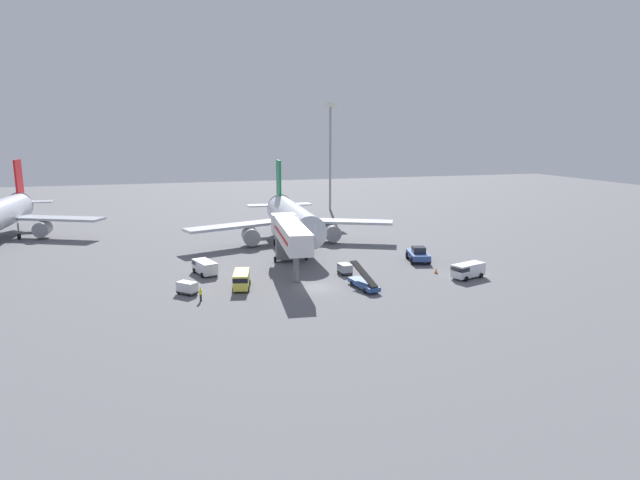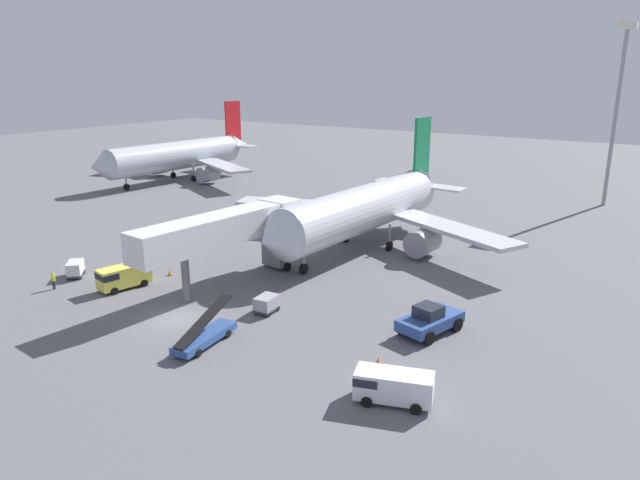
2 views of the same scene
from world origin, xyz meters
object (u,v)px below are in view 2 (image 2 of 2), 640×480
at_px(ground_crew_worker_foreground, 53,280).
at_px(airplane_background, 180,156).
at_px(service_van_rear_right, 123,276).
at_px(baggage_cart_rear_left, 267,303).
at_px(jet_bridge, 231,230).
at_px(safety_cone_bravo, 170,272).
at_px(service_van_mid_right, 391,385).
at_px(pushback_tug, 430,320).
at_px(service_van_near_left, 164,248).
at_px(baggage_cart_far_left, 75,268).
at_px(safety_cone_alpha, 378,362).
at_px(airplane_at_gate, 366,209).
at_px(belt_loader_truck, 205,335).
at_px(apron_light_mast, 620,81).

relative_size(ground_crew_worker_foreground, airplane_background, 0.05).
distance_m(service_van_rear_right, baggage_cart_rear_left, 14.86).
bearing_deg(ground_crew_worker_foreground, service_van_rear_right, 34.92).
relative_size(jet_bridge, airplane_background, 0.52).
distance_m(baggage_cart_rear_left, safety_cone_bravo, 13.86).
xyz_separation_m(service_van_mid_right, safety_cone_bravo, (-28.62, 8.51, -0.82)).
distance_m(pushback_tug, service_van_near_left, 31.32).
bearing_deg(service_van_rear_right, baggage_cart_far_left, -176.03).
distance_m(service_van_rear_right, airplane_background, 56.20).
bearing_deg(safety_cone_alpha, ground_crew_worker_foreground, -173.82).
height_order(pushback_tug, service_van_near_left, pushback_tug).
bearing_deg(service_van_rear_right, airplane_background, 130.99).
relative_size(airplane_at_gate, airplane_background, 1.01).
distance_m(airplane_at_gate, belt_loader_truck, 28.43).
distance_m(jet_bridge, airplane_background, 57.19).
bearing_deg(apron_light_mast, service_van_mid_right, -91.71).
xyz_separation_m(service_van_mid_right, apron_light_mast, (1.99, 66.41, 16.81)).
height_order(service_van_rear_right, ground_crew_worker_foreground, service_van_rear_right).
distance_m(service_van_rear_right, ground_crew_worker_foreground, 6.38).
xyz_separation_m(airplane_at_gate, belt_loader_truck, (2.28, -28.08, -3.76)).
bearing_deg(safety_cone_alpha, service_van_near_left, 164.17).
relative_size(airplane_at_gate, safety_cone_alpha, 49.23).
distance_m(pushback_tug, baggage_cart_rear_left, 13.48).
xyz_separation_m(baggage_cart_rear_left, safety_cone_alpha, (12.17, -3.15, -0.42)).
xyz_separation_m(service_van_near_left, apron_light_mast, (35.23, 54.32, 16.87)).
relative_size(pushback_tug, belt_loader_truck, 0.98).
relative_size(airplane_at_gate, service_van_mid_right, 7.16).
bearing_deg(airplane_background, safety_cone_alpha, -33.81).
height_order(airplane_at_gate, service_van_near_left, airplane_at_gate).
height_order(jet_bridge, safety_cone_alpha, jet_bridge).
xyz_separation_m(airplane_at_gate, baggage_cart_rear_left, (2.32, -20.86, -3.71)).
bearing_deg(pushback_tug, apron_light_mast, 85.96).
relative_size(service_van_mid_right, apron_light_mast, 0.20).
bearing_deg(service_van_near_left, service_van_rear_right, -65.88).
bearing_deg(service_van_near_left, apron_light_mast, 57.03).
distance_m(service_van_mid_right, baggage_cart_far_left, 36.16).
bearing_deg(safety_cone_bravo, apron_light_mast, 62.14).
height_order(service_van_near_left, airplane_background, airplane_background).
distance_m(safety_cone_bravo, apron_light_mast, 67.82).
height_order(belt_loader_truck, airplane_background, airplane_background).
bearing_deg(ground_crew_worker_foreground, baggage_cart_far_left, 112.84).
relative_size(jet_bridge, ground_crew_worker_foreground, 11.17).
distance_m(pushback_tug, airplane_background, 73.56).
bearing_deg(airplane_at_gate, baggage_cart_far_left, -127.77).
xyz_separation_m(service_van_mid_right, safety_cone_alpha, (-2.73, 3.44, -0.77)).
bearing_deg(service_van_mid_right, belt_loader_truck, -177.56).
xyz_separation_m(belt_loader_truck, safety_cone_alpha, (12.20, 4.08, -0.38)).
bearing_deg(apron_light_mast, pushback_tug, -94.04).
bearing_deg(service_van_near_left, baggage_cart_rear_left, -16.68).
relative_size(service_van_rear_right, safety_cone_bravo, 7.78).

